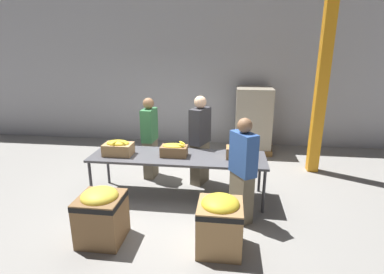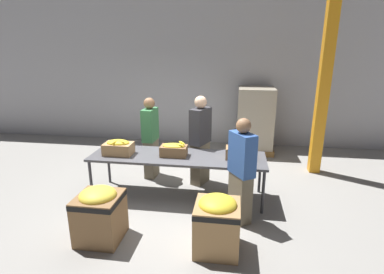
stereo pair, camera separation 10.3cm
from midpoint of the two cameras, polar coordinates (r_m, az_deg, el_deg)
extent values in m
plane|color=gray|center=(5.50, -2.12, -11.15)|extent=(30.00, 30.00, 0.00)
cube|color=#A8A8AD|center=(8.19, 2.06, 12.62)|extent=(16.00, 0.08, 4.00)
cube|color=#4C4C51|center=(5.20, -2.21, -3.75)|extent=(3.02, 0.87, 0.04)
cylinder|color=#38383D|center=(5.46, -18.17, -7.96)|extent=(0.05, 0.05, 0.74)
cylinder|color=#38383D|center=(4.96, 13.97, -10.19)|extent=(0.05, 0.05, 0.74)
cylinder|color=#38383D|center=(6.08, -15.10, -5.16)|extent=(0.05, 0.05, 0.74)
cylinder|color=#38383D|center=(5.63, 13.31, -6.80)|extent=(0.05, 0.05, 0.74)
cube|color=tan|center=(5.36, -13.30, -2.19)|extent=(0.49, 0.32, 0.20)
ellipsoid|color=yellow|center=(5.32, -13.37, -1.08)|extent=(0.40, 0.26, 0.11)
ellipsoid|color=yellow|center=(5.26, -13.79, -0.89)|extent=(0.11, 0.20, 0.05)
ellipsoid|color=yellow|center=(5.25, -12.85, -0.85)|extent=(0.18, 0.12, 0.04)
cube|color=olive|center=(5.15, -2.92, -2.66)|extent=(0.45, 0.27, 0.18)
ellipsoid|color=yellow|center=(5.12, -2.94, -1.66)|extent=(0.39, 0.23, 0.07)
ellipsoid|color=yellow|center=(5.15, -1.72, -1.36)|extent=(0.06, 0.15, 0.05)
ellipsoid|color=yellow|center=(5.04, -1.69, -1.55)|extent=(0.18, 0.10, 0.04)
ellipsoid|color=yellow|center=(5.14, -1.36, -1.09)|extent=(0.16, 0.18, 0.04)
cube|color=olive|center=(5.10, 9.51, -3.01)|extent=(0.44, 0.28, 0.19)
ellipsoid|color=yellow|center=(5.07, 9.56, -1.93)|extent=(0.37, 0.24, 0.08)
ellipsoid|color=yellow|center=(5.13, 9.26, -1.49)|extent=(0.06, 0.15, 0.04)
ellipsoid|color=yellow|center=(5.01, 9.91, -1.87)|extent=(0.19, 0.16, 0.05)
cube|color=#6B604C|center=(6.21, -7.26, -4.04)|extent=(0.23, 0.39, 0.78)
cube|color=#387A47|center=(6.00, -7.51, 2.33)|extent=(0.25, 0.45, 0.64)
sphere|color=#896042|center=(5.91, -7.66, 6.39)|extent=(0.22, 0.22, 0.22)
cube|color=#6B604C|center=(4.69, 9.75, -11.29)|extent=(0.37, 0.42, 0.77)
cube|color=#2D5199|center=(4.41, 10.19, -3.22)|extent=(0.42, 0.48, 0.63)
sphere|color=#896042|center=(4.29, 10.48, 2.13)|extent=(0.22, 0.22, 0.22)
cube|color=#6B604C|center=(5.86, 2.07, -4.98)|extent=(0.35, 0.44, 0.82)
cube|color=#333338|center=(5.63, 2.14, 2.11)|extent=(0.39, 0.52, 0.68)
sphere|color=#DBAD89|center=(5.53, 2.19, 6.67)|extent=(0.23, 0.23, 0.23)
cube|color=olive|center=(4.42, -16.45, -14.51)|extent=(0.58, 0.58, 0.66)
cube|color=black|center=(4.28, -16.75, -11.36)|extent=(0.59, 0.59, 0.07)
ellipsoid|color=yellow|center=(4.25, -16.82, -10.58)|extent=(0.50, 0.50, 0.20)
cube|color=#A37A4C|center=(4.07, 5.54, -16.76)|extent=(0.57, 0.57, 0.66)
cube|color=black|center=(3.92, 5.65, -13.42)|extent=(0.58, 0.58, 0.07)
ellipsoid|color=yellow|center=(3.89, 5.68, -12.58)|extent=(0.49, 0.49, 0.20)
cube|color=orange|center=(6.61, 24.37, 10.27)|extent=(0.22, 0.22, 4.00)
cube|color=olive|center=(7.96, 11.96, -2.08)|extent=(0.96, 0.96, 0.13)
cube|color=#A39984|center=(7.74, 12.32, 3.63)|extent=(0.88, 0.88, 1.50)
camera|label=1|loc=(0.05, -89.45, 0.16)|focal=28.00mm
camera|label=2|loc=(0.05, 90.55, -0.16)|focal=28.00mm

